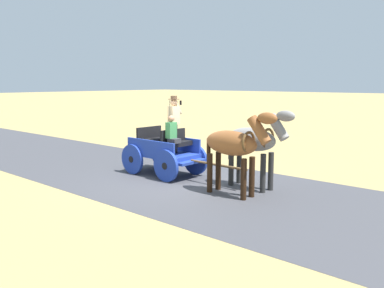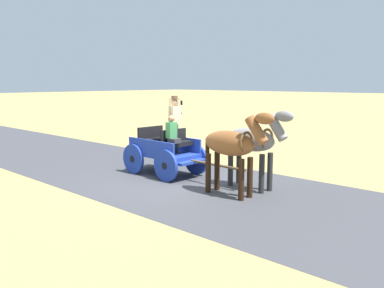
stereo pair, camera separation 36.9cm
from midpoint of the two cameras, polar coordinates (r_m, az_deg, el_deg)
ground_plane at (r=12.14m, az=-1.33°, el=-5.22°), size 200.00×200.00×0.00m
road_surface at (r=12.14m, az=-1.33°, el=-5.20°), size 5.62×160.00×0.01m
horse_drawn_carriage at (r=12.84m, az=-2.83°, el=-0.74°), size 1.46×4.51×2.50m
horse_near_side at (r=11.14m, az=9.61°, el=0.34°), size 0.67×2.14×2.21m
horse_off_side at (r=10.40m, az=6.73°, el=-0.19°), size 0.59×2.13×2.21m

